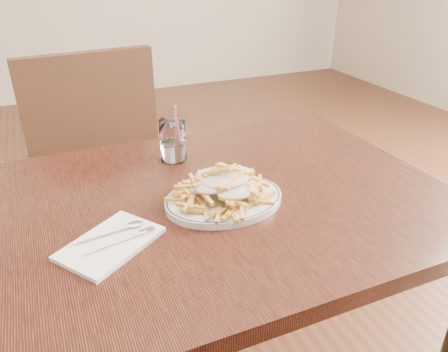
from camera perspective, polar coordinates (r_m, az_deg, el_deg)
name	(u,v)px	position (r m, az deg, el deg)	size (l,w,h in m)	color
table	(196,228)	(1.06, -3.70, -6.79)	(1.20, 0.80, 0.75)	black
chair_far	(93,158)	(1.76, -16.78, 2.26)	(0.49, 0.49, 0.98)	black
fries_plate	(224,199)	(1.00, 0.00, -3.08)	(0.33, 0.31, 0.02)	white
loaded_fries	(224,183)	(0.98, 0.00, -0.88)	(0.25, 0.22, 0.07)	gold
napkin	(111,243)	(0.89, -14.61, -8.51)	(0.19, 0.12, 0.01)	white
cutlery	(109,239)	(0.89, -14.74, -7.96)	(0.17, 0.09, 0.01)	silver
water_glass	(173,143)	(1.20, -6.67, 4.31)	(0.07, 0.07, 0.16)	white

